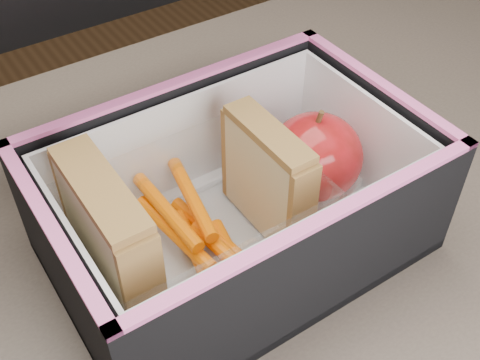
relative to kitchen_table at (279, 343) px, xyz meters
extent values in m
cube|color=brown|center=(0.00, 0.00, 0.08)|extent=(1.20, 0.80, 0.03)
cube|color=#382D26|center=(0.55, 0.35, -0.30)|extent=(0.05, 0.05, 0.72)
cube|color=tan|center=(-0.12, 0.05, 0.16)|extent=(0.01, 0.10, 0.11)
cube|color=#CF6677|center=(-0.12, 0.05, 0.16)|extent=(0.01, 0.10, 0.10)
cube|color=tan|center=(-0.11, 0.05, 0.16)|extent=(0.01, 0.10, 0.11)
cube|color=brown|center=(-0.12, 0.05, 0.22)|extent=(0.03, 0.10, 0.01)
cube|color=tan|center=(0.01, 0.05, 0.15)|extent=(0.01, 0.09, 0.09)
cube|color=#CF6677|center=(0.02, 0.05, 0.15)|extent=(0.01, 0.08, 0.09)
cube|color=tan|center=(0.03, 0.05, 0.15)|extent=(0.01, 0.09, 0.09)
cube|color=brown|center=(0.02, 0.05, 0.20)|extent=(0.02, 0.09, 0.01)
cylinder|color=#FC7400|center=(-0.05, 0.05, 0.11)|extent=(0.03, 0.09, 0.01)
cylinder|color=#FC7400|center=(-0.06, 0.07, 0.12)|extent=(0.02, 0.09, 0.01)
cylinder|color=#FC7400|center=(-0.03, 0.08, 0.14)|extent=(0.03, 0.09, 0.01)
cylinder|color=#FC7400|center=(-0.03, 0.06, 0.11)|extent=(0.03, 0.09, 0.01)
cylinder|color=#FC7400|center=(-0.04, 0.02, 0.12)|extent=(0.02, 0.09, 0.01)
cylinder|color=#FC7400|center=(-0.06, 0.08, 0.14)|extent=(0.01, 0.09, 0.01)
cylinder|color=#FC7400|center=(-0.03, 0.02, 0.11)|extent=(0.03, 0.09, 0.01)
cube|color=white|center=(0.07, 0.06, 0.11)|extent=(0.10, 0.10, 0.01)
ellipsoid|color=maroon|center=(0.07, 0.06, 0.15)|extent=(0.10, 0.10, 0.07)
cylinder|color=#4E351B|center=(0.07, 0.06, 0.19)|extent=(0.01, 0.01, 0.01)
camera|label=1|loc=(-0.19, -0.23, 0.48)|focal=45.00mm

